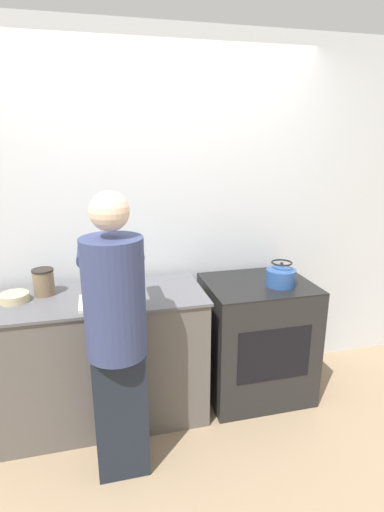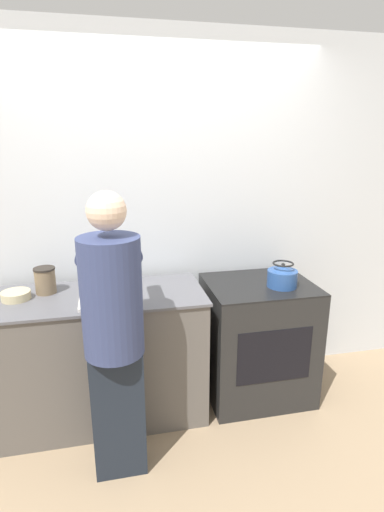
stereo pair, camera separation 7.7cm
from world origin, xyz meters
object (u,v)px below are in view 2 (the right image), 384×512
at_px(person, 114,330).
at_px(canister_jar, 45,280).
at_px(oven, 257,339).
at_px(knife, 109,299).
at_px(kettle, 282,276).
at_px(cutting_board, 105,300).
at_px(bowl_prep, 16,295).

height_order(person, canister_jar, person).
xyz_separation_m(oven, knife, (-1.05, -0.16, 0.48)).
xyz_separation_m(oven, kettle, (0.13, -0.09, 0.51)).
height_order(oven, cutting_board, cutting_board).
relative_size(kettle, canister_jar, 1.20).
relative_size(knife, bowl_prep, 1.02).
bearing_deg(kettle, bowl_prep, 176.70).
bearing_deg(cutting_board, knife, -37.29).
xyz_separation_m(oven, cutting_board, (-1.07, -0.15, 0.47)).
distance_m(cutting_board, bowl_prep, 0.57).
bearing_deg(canister_jar, person, -55.84).
bearing_deg(kettle, knife, -176.39).
distance_m(cutting_board, kettle, 1.20).
relative_size(knife, kettle, 0.88).
bearing_deg(canister_jar, kettle, -6.37).
distance_m(oven, kettle, 0.54).
xyz_separation_m(bowl_prep, canister_jar, (0.17, 0.08, 0.06)).
xyz_separation_m(knife, kettle, (1.18, 0.07, 0.04)).
height_order(person, knife, person).
bearing_deg(bowl_prep, canister_jar, 23.80).
relative_size(bowl_prep, canister_jar, 1.03).
bearing_deg(kettle, person, -159.45).
distance_m(cutting_board, canister_jar, 0.45).
xyz_separation_m(oven, person, (-1.04, -0.52, 0.45)).
bearing_deg(bowl_prep, kettle, -3.30).
bearing_deg(person, cutting_board, 95.81).
bearing_deg(kettle, canister_jar, 173.63).
distance_m(cutting_board, knife, 0.03).
bearing_deg(cutting_board, oven, 7.78).
bearing_deg(cutting_board, kettle, 2.80).
height_order(kettle, bowl_prep, kettle).
bearing_deg(bowl_prep, person, -42.45).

